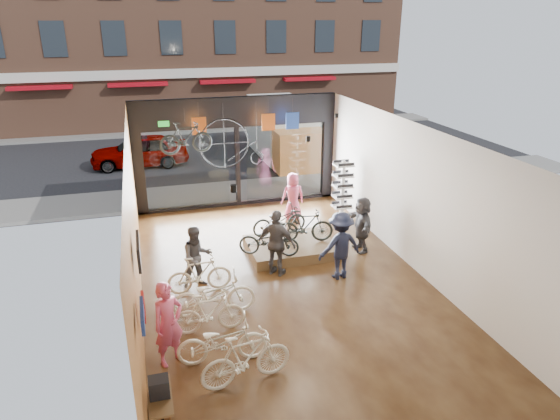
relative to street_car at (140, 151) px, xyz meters
name	(u,v)px	position (x,y,z in m)	size (l,w,h in m)	color
ground_plane	(286,285)	(3.26, -12.00, -0.74)	(7.00, 12.00, 0.04)	black
ceiling	(287,134)	(3.26, -12.00, 3.10)	(7.00, 12.00, 0.04)	black
wall_left	(133,230)	(-0.26, -12.00, 1.18)	(0.04, 12.00, 3.80)	#AD673C
wall_right	(419,200)	(6.78, -12.00, 1.18)	(0.04, 12.00, 3.80)	beige
wall_back	(420,379)	(3.26, -18.02, 1.18)	(7.00, 0.04, 3.80)	beige
storefront	(237,152)	(3.26, -6.00, 1.18)	(7.00, 0.26, 3.80)	black
exit_sign	(164,124)	(0.86, -6.12, 2.33)	(0.35, 0.06, 0.18)	#198C26
street_road	(204,146)	(3.26, 3.00, -0.73)	(30.00, 18.00, 0.02)	black
sidewalk_near	(232,192)	(3.26, -4.80, -0.66)	(30.00, 2.40, 0.12)	slate
sidewalk_far	(195,129)	(3.26, 7.00, -0.66)	(30.00, 2.00, 0.12)	slate
opposite_building	(183,4)	(3.26, 9.50, 6.28)	(26.00, 5.00, 14.00)	brown
street_car	(140,151)	(0.00, 0.00, 0.00)	(1.70, 4.22, 1.44)	gray
box_truck	(287,133)	(6.55, -1.00, 0.61)	(2.24, 6.73, 2.65)	silver
floor_bike_1	(246,359)	(1.53, -15.24, -0.20)	(0.49, 1.72, 1.03)	beige
floor_bike_2	(222,341)	(1.22, -14.53, -0.26)	(0.61, 1.74, 0.91)	beige
floor_bike_3	(209,313)	(1.13, -13.47, -0.26)	(0.43, 1.51, 0.91)	beige
floor_bike_4	(214,295)	(1.33, -12.82, -0.23)	(0.64, 1.85, 0.97)	beige
floor_bike_5	(199,274)	(1.14, -11.75, -0.25)	(0.44, 1.56, 0.94)	beige
display_platform	(291,248)	(3.89, -10.29, -0.57)	(2.40, 1.80, 0.30)	#4F371E
display_bike_left	(269,241)	(3.11, -10.87, 0.00)	(0.56, 1.60, 0.84)	black
display_bike_mid	(305,226)	(4.30, -10.32, 0.06)	(0.45, 1.60, 0.96)	black
display_bike_right	(279,220)	(3.75, -9.61, 0.01)	(0.57, 1.65, 0.87)	black
customer_0	(168,324)	(0.26, -14.26, 0.14)	(0.63, 0.41, 1.72)	#CC4C72
customer_1	(197,257)	(1.14, -11.47, 0.08)	(0.77, 0.60, 1.59)	#3F3F44
customer_2	(277,243)	(3.18, -11.42, 0.17)	(1.04, 0.43, 1.77)	#3F3F44
customer_3	(340,246)	(4.67, -12.00, 0.17)	(1.15, 0.66, 1.78)	#161C33
customer_4	(293,196)	(4.72, -7.82, 0.06)	(0.76, 0.50, 1.56)	#CC4C72
customer_5	(362,224)	(5.87, -10.68, 0.08)	(1.48, 0.47, 1.60)	#3F3F44
sunglasses_rack	(342,191)	(6.21, -8.42, 0.29)	(0.60, 0.49, 2.02)	white
wall_merch	(148,346)	(-0.12, -15.50, 0.58)	(0.40, 2.40, 2.60)	navy
penny_farthing	(235,144)	(2.95, -7.25, 1.78)	(1.99, 0.06, 1.59)	black
hung_bike	(186,138)	(1.39, -7.80, 2.21)	(0.45, 1.58, 0.95)	black
jersey_left	(199,126)	(1.92, -6.80, 2.33)	(0.45, 0.03, 0.55)	#CC5919
jersey_mid	(268,122)	(4.17, -6.80, 2.33)	(0.45, 0.03, 0.55)	#CC5919
jersey_right	(292,121)	(5.00, -6.80, 2.33)	(0.45, 0.03, 0.55)	#1E3F99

